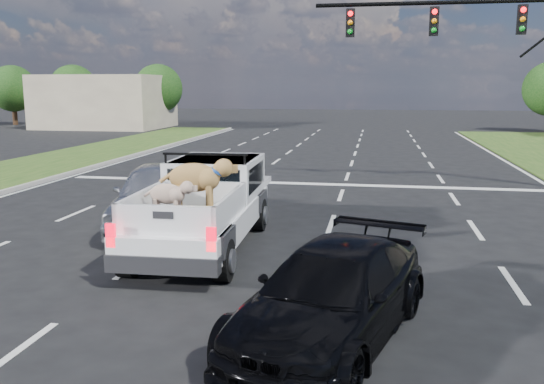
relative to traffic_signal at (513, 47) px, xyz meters
The scene contains 10 objects.
ground 13.58m from the traffic_signal, 124.43° to the right, with size 160.00×160.00×0.00m, color black.
road_markings 9.46m from the traffic_signal, 151.33° to the right, with size 17.75×60.00×0.01m.
traffic_signal is the anchor object (origin of this frame).
building_left 37.37m from the traffic_signal, 136.84° to the left, with size 10.00×8.00×4.40m, color #BBAE8F.
tree_far_a 46.28m from the traffic_signal, 143.52° to the left, with size 4.20×4.20×5.40m.
tree_far_b 41.61m from the traffic_signal, 138.60° to the left, with size 4.20×4.20×5.40m.
tree_far_c 36.01m from the traffic_signal, 130.14° to the left, with size 4.20×4.20×5.40m.
pickup_truck 12.67m from the traffic_signal, 131.12° to the right, with size 2.21×5.51×2.04m.
silver_sedan 12.85m from the traffic_signal, 141.90° to the right, with size 1.90×4.72×1.61m, color silver.
black_coupe 14.74m from the traffic_signal, 110.30° to the right, with size 1.79×4.41×1.28m, color black.
Camera 1 is at (2.80, -10.24, 3.41)m, focal length 38.00 mm.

